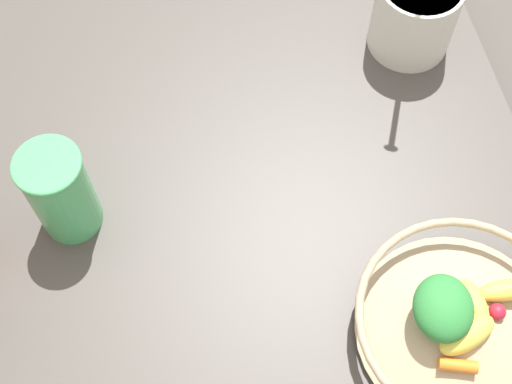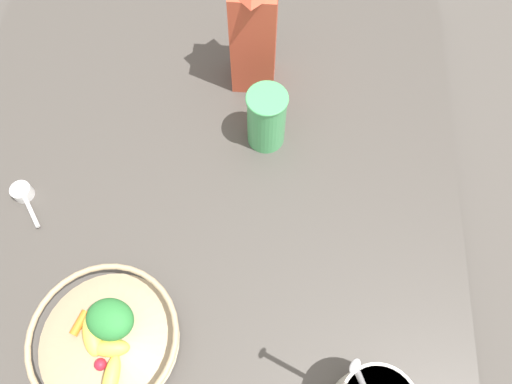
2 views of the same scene
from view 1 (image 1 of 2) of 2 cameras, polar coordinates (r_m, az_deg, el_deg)
name	(u,v)px [view 1 (image 1 of 2)]	position (r m, az deg, el deg)	size (l,w,h in m)	color
ground_plane	(163,306)	(0.89, -7.45, -9.00)	(6.00, 6.00, 0.00)	#4C4742
countertop	(161,301)	(0.88, -7.57, -8.66)	(1.01, 1.01, 0.03)	#47423D
fruit_bowl	(461,322)	(0.84, 16.12, -9.97)	(0.24, 0.24, 0.09)	tan
yogurt_tub	(415,11)	(1.03, 12.63, 13.93)	(0.13, 0.11, 0.27)	silver
drinking_cup	(60,191)	(0.86, -15.39, 0.06)	(0.08, 0.08, 0.14)	#4CB266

